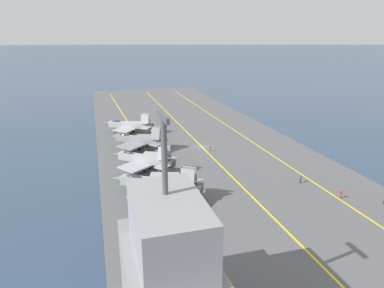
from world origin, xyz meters
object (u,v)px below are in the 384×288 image
object	(u,v)px
parked_jet_second	(144,159)
parked_jet_fourth	(129,125)
parked_jet_nearest	(157,184)
crew_red_vest	(341,193)
crew_brown_vest	(210,148)
parked_jet_third	(138,140)
crew_blue_vest	(301,178)
island_tower	(170,282)

from	to	relation	value
parked_jet_second	parked_jet_fourth	size ratio (longest dim) A/B	0.92
parked_jet_nearest	parked_jet_fourth	distance (m)	42.50
crew_red_vest	crew_brown_vest	bearing A→B (deg)	24.11
parked_jet_second	parked_jet_fourth	bearing A→B (deg)	-0.16
parked_jet_second	parked_jet_third	bearing A→B (deg)	-3.29
crew_red_vest	crew_blue_vest	world-z (taller)	crew_blue_vest
crew_brown_vest	crew_red_vest	distance (m)	33.39
island_tower	parked_jet_nearest	bearing A→B (deg)	-8.09
parked_jet_third	crew_red_vest	bearing A→B (deg)	-141.11
parked_jet_second	crew_blue_vest	size ratio (longest dim) A/B	7.61
parked_jet_nearest	crew_red_vest	world-z (taller)	parked_jet_nearest
parked_jet_second	crew_brown_vest	world-z (taller)	parked_jet_second
parked_jet_nearest	crew_brown_vest	xyz separation A→B (m)	(21.01, -16.97, -1.62)
parked_jet_second	parked_jet_fourth	world-z (taller)	parked_jet_fourth
parked_jet_second	parked_jet_third	size ratio (longest dim) A/B	0.93
parked_jet_third	crew_red_vest	distance (m)	48.16
crew_brown_vest	crew_red_vest	xyz separation A→B (m)	(-30.48, -13.64, 0.02)
crew_brown_vest	parked_jet_fourth	bearing A→B (deg)	38.92
crew_brown_vest	parked_jet_second	bearing A→B (deg)	114.25
parked_jet_nearest	crew_blue_vest	size ratio (longest dim) A/B	9.05
parked_jet_second	island_tower	size ratio (longest dim) A/B	0.65
parked_jet_nearest	island_tower	distance (m)	29.74
parked_jet_third	crew_blue_vest	size ratio (longest dim) A/B	8.17
parked_jet_fourth	crew_red_vest	bearing A→B (deg)	-149.19
island_tower	parked_jet_fourth	bearing A→B (deg)	-3.01
parked_jet_second	crew_red_vest	bearing A→B (deg)	-126.06
crew_blue_vest	parked_jet_second	bearing A→B (deg)	61.87
crew_brown_vest	crew_blue_vest	size ratio (longest dim) A/B	0.92
parked_jet_third	island_tower	bearing A→B (deg)	175.46
crew_red_vest	parked_jet_second	bearing A→B (deg)	53.94
parked_jet_fourth	crew_blue_vest	world-z (taller)	parked_jet_fourth
parked_jet_fourth	island_tower	world-z (taller)	island_tower
parked_jet_nearest	parked_jet_second	world-z (taller)	parked_jet_nearest
parked_jet_second	parked_jet_third	world-z (taller)	parked_jet_third
parked_jet_nearest	crew_blue_vest	distance (m)	27.66
parked_jet_second	crew_brown_vest	distance (m)	19.19
crew_red_vest	parked_jet_fourth	bearing A→B (deg)	30.81
parked_jet_second	crew_blue_vest	bearing A→B (deg)	-118.13
parked_jet_second	island_tower	xyz separation A→B (m)	(-42.39, 3.69, 3.61)
island_tower	parked_jet_second	bearing A→B (deg)	-4.98
parked_jet_nearest	island_tower	size ratio (longest dim) A/B	0.77
parked_jet_nearest	crew_blue_vest	xyz separation A→B (m)	(-1.82, -27.56, -1.54)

